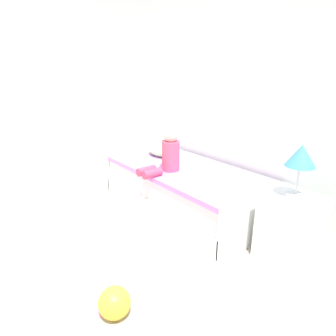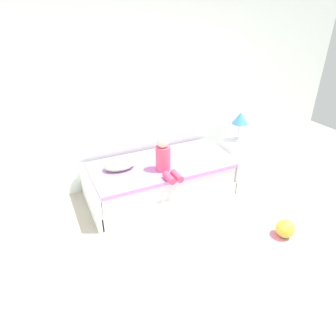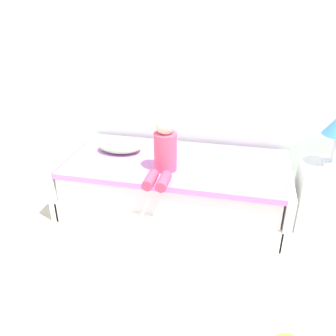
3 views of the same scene
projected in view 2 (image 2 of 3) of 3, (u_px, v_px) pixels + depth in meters
ground_plane at (246, 298)px, 2.83m from camera, size 9.20×9.20×0.00m
wall_rear at (142, 86)px, 4.19m from camera, size 7.20×0.10×2.90m
bed at (161, 179)px, 4.29m from camera, size 2.11×1.00×0.50m
nightstand at (236, 157)px, 4.80m from camera, size 0.44×0.44×0.60m
table_lamp at (240, 119)px, 4.49m from camera, size 0.24×0.24×0.45m
child_figure at (165, 158)px, 3.88m from camera, size 0.20×0.51×0.50m
pillow at (120, 164)px, 4.01m from camera, size 0.44×0.30×0.13m
toy_ball at (285, 229)px, 3.54m from camera, size 0.22×0.22×0.22m
area_rug at (216, 246)px, 3.43m from camera, size 1.60×1.10×0.01m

